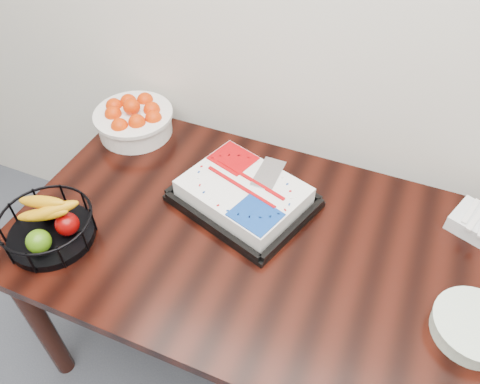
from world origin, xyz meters
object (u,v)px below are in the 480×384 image
at_px(cake_tray, 244,194).
at_px(tangerine_bowl, 133,115).
at_px(fruit_basket, 47,225).
at_px(plate_stack, 474,328).
at_px(table, 295,268).

xyz_separation_m(cake_tray, tangerine_bowl, (-0.54, 0.19, 0.04)).
bearing_deg(fruit_basket, tangerine_bowl, 94.34).
relative_size(tangerine_bowl, plate_stack, 1.36).
height_order(fruit_basket, plate_stack, fruit_basket).
height_order(tangerine_bowl, fruit_basket, tangerine_bowl).
xyz_separation_m(table, fruit_basket, (-0.72, -0.25, 0.15)).
xyz_separation_m(cake_tray, fruit_basket, (-0.49, -0.37, 0.02)).
bearing_deg(fruit_basket, table, 18.91).
bearing_deg(tangerine_bowl, fruit_basket, -85.66).
xyz_separation_m(fruit_basket, plate_stack, (1.23, 0.17, -0.03)).
bearing_deg(cake_tray, fruit_basket, -142.98).
distance_m(table, plate_stack, 0.53).
bearing_deg(tangerine_bowl, plate_stack, -17.23).
height_order(cake_tray, fruit_basket, fruit_basket).
bearing_deg(plate_stack, fruit_basket, -172.23).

